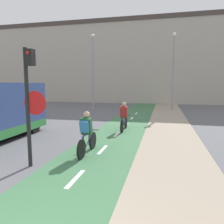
{
  "coord_description": "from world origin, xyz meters",
  "views": [
    {
      "loc": [
        2.07,
        -1.83,
        2.36
      ],
      "look_at": [
        0.0,
        6.98,
        1.2
      ],
      "focal_mm": 35.0,
      "sensor_mm": 36.0,
      "label": 1
    }
  ],
  "objects_px": {
    "street_lamp_far": "(93,64)",
    "cyclist_near": "(87,134)",
    "traffic_light_pole": "(30,95)",
    "street_lamp_sidewalk": "(173,64)",
    "cyclist_far": "(124,118)"
  },
  "relations": [
    {
      "from": "traffic_light_pole",
      "to": "street_lamp_far",
      "type": "distance_m",
      "value": 14.59
    },
    {
      "from": "street_lamp_sidewalk",
      "to": "cyclist_far",
      "type": "distance_m",
      "value": 10.42
    },
    {
      "from": "cyclist_far",
      "to": "traffic_light_pole",
      "type": "bearing_deg",
      "value": -107.53
    },
    {
      "from": "street_lamp_sidewalk",
      "to": "cyclist_far",
      "type": "bearing_deg",
      "value": -105.85
    },
    {
      "from": "street_lamp_far",
      "to": "cyclist_far",
      "type": "relative_size",
      "value": 3.94
    },
    {
      "from": "street_lamp_far",
      "to": "cyclist_near",
      "type": "relative_size",
      "value": 3.86
    },
    {
      "from": "traffic_light_pole",
      "to": "street_lamp_far",
      "type": "bearing_deg",
      "value": 101.16
    },
    {
      "from": "street_lamp_sidewalk",
      "to": "cyclist_near",
      "type": "bearing_deg",
      "value": -103.51
    },
    {
      "from": "street_lamp_far",
      "to": "street_lamp_sidewalk",
      "type": "xyz_separation_m",
      "value": [
        7.18,
        0.68,
        -0.06
      ]
    },
    {
      "from": "traffic_light_pole",
      "to": "cyclist_far",
      "type": "height_order",
      "value": "traffic_light_pole"
    },
    {
      "from": "cyclist_near",
      "to": "cyclist_far",
      "type": "bearing_deg",
      "value": 82.18
    },
    {
      "from": "street_lamp_sidewalk",
      "to": "cyclist_near",
      "type": "height_order",
      "value": "street_lamp_sidewalk"
    },
    {
      "from": "traffic_light_pole",
      "to": "cyclist_near",
      "type": "distance_m",
      "value": 2.26
    },
    {
      "from": "cyclist_far",
      "to": "street_lamp_sidewalk",
      "type": "bearing_deg",
      "value": 74.15
    },
    {
      "from": "street_lamp_far",
      "to": "cyclist_near",
      "type": "distance_m",
      "value": 13.82
    }
  ]
}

